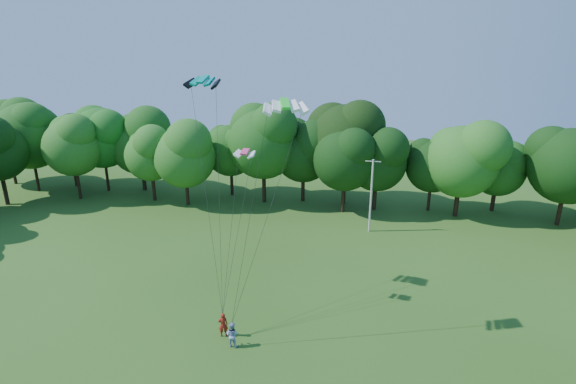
# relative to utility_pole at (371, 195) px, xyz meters

# --- Properties ---
(utility_pole) EXTENTS (1.63, 0.20, 8.16)m
(utility_pole) POSITION_rel_utility_pole_xyz_m (0.00, 0.00, 0.00)
(utility_pole) COLOR beige
(utility_pole) RESTS_ON ground
(kite_flyer_left) EXTENTS (0.79, 0.64, 1.85)m
(kite_flyer_left) POSITION_rel_utility_pole_xyz_m (-10.06, -20.69, -3.27)
(kite_flyer_left) COLOR maroon
(kite_flyer_left) RESTS_ON ground
(kite_flyer_right) EXTENTS (0.98, 0.82, 1.81)m
(kite_flyer_right) POSITION_rel_utility_pole_xyz_m (-9.12, -21.63, -3.29)
(kite_flyer_right) COLOR #95A4CF
(kite_flyer_right) RESTS_ON ground
(kite_teal) EXTENTS (2.80, 1.61, 0.60)m
(kite_teal) POSITION_rel_utility_pole_xyz_m (-12.96, -14.09, 13.04)
(kite_teal) COLOR #048B81
(kite_teal) RESTS_ON ground
(kite_green) EXTENTS (2.90, 1.97, 0.62)m
(kite_green) POSITION_rel_utility_pole_xyz_m (-5.84, -19.32, 12.09)
(kite_green) COLOR #22E22F
(kite_green) RESTS_ON ground
(kite_pink) EXTENTS (1.64, 0.96, 0.37)m
(kite_pink) POSITION_rel_utility_pole_xyz_m (-9.39, -16.00, 8.17)
(kite_pink) COLOR #D93C73
(kite_pink) RESTS_ON ground
(tree_back_west) EXTENTS (8.97, 8.97, 13.05)m
(tree_back_west) POSITION_rel_utility_pole_xyz_m (-36.14, 8.09, 3.95)
(tree_back_west) COLOR black
(tree_back_west) RESTS_ON ground
(tree_back_center) EXTENTS (10.49, 10.49, 15.26)m
(tree_back_center) POSITION_rel_utility_pole_xyz_m (-3.31, 8.48, 5.33)
(tree_back_center) COLOR black
(tree_back_center) RESTS_ON ground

